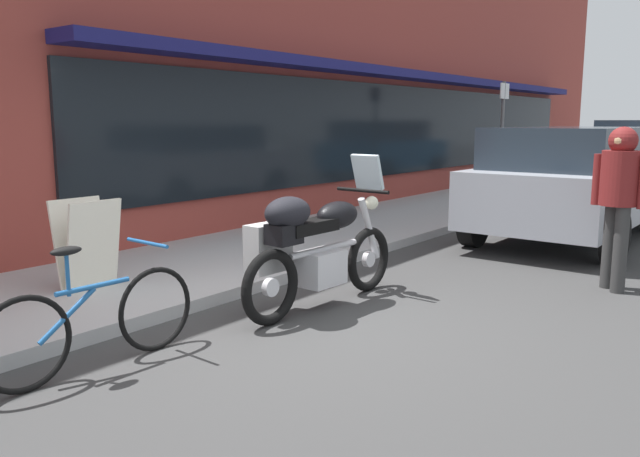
% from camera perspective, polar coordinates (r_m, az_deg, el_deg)
% --- Properties ---
extents(ground_plane, '(80.00, 80.00, 0.00)m').
position_cam_1_polar(ground_plane, '(5.57, -0.15, -8.51)').
color(ground_plane, '#383838').
extents(storefront_building, '(24.72, 0.90, 6.78)m').
position_cam_1_polar(storefront_building, '(14.44, 8.64, 15.79)').
color(storefront_building, '#933930').
rests_on(storefront_building, ground_plane).
extents(sidewalk_curb, '(30.00, 2.46, 0.12)m').
position_cam_1_polar(sidewalk_curb, '(14.42, 14.38, 2.64)').
color(sidewalk_curb, '#AEAEAE').
rests_on(sidewalk_curb, ground_plane).
extents(touring_motorcycle, '(2.12, 0.72, 1.41)m').
position_cam_1_polar(touring_motorcycle, '(5.85, -0.67, -1.45)').
color(touring_motorcycle, black).
rests_on(touring_motorcycle, ground_plane).
extents(parked_bicycle, '(1.66, 0.48, 0.91)m').
position_cam_1_polar(parked_bicycle, '(4.75, -19.58, -7.80)').
color(parked_bicycle, black).
rests_on(parked_bicycle, ground_plane).
extents(parked_minivan, '(4.62, 2.14, 1.65)m').
position_cam_1_polar(parked_minivan, '(10.07, 22.01, 4.08)').
color(parked_minivan, '#9EA3AD').
rests_on(parked_minivan, ground_plane).
extents(pedestrian_walking, '(0.44, 0.55, 1.68)m').
position_cam_1_polar(pedestrian_walking, '(7.12, 25.30, 3.29)').
color(pedestrian_walking, '#323232').
rests_on(pedestrian_walking, ground_plane).
extents(sandwich_board_sign, '(0.55, 0.40, 0.87)m').
position_cam_1_polar(sandwich_board_sign, '(6.55, -20.19, -1.31)').
color(sandwich_board_sign, silver).
rests_on(sandwich_board_sign, sidewalk_curb).
extents(parking_sign_pole, '(0.44, 0.07, 2.44)m').
position_cam_1_polar(parking_sign_pole, '(14.08, 16.04, 8.55)').
color(parking_sign_pole, '#59595B').
rests_on(parking_sign_pole, sidewalk_curb).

